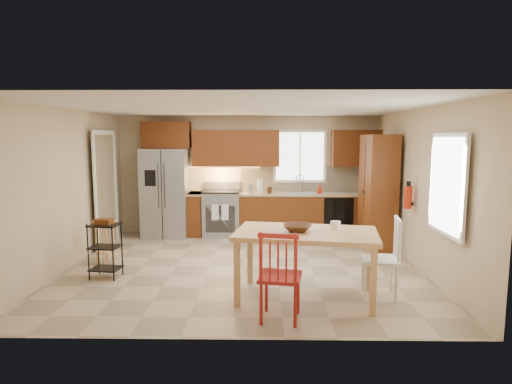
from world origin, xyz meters
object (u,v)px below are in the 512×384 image
at_px(refrigerator, 166,193).
at_px(table_jar, 335,227).
at_px(table_bowl, 297,232).
at_px(utility_cart, 105,250).
at_px(range_stove, 222,214).
at_px(pantry, 378,192).
at_px(fire_extinguisher, 408,197).
at_px(chair_red, 280,275).
at_px(soap_bottle, 320,189).
at_px(chair_white, 380,258).
at_px(bar_stool, 105,242).
at_px(dining_table, 306,265).

distance_m(refrigerator, table_jar, 4.47).
height_order(table_bowl, utility_cart, table_bowl).
bearing_deg(utility_cart, range_stove, 69.80).
distance_m(pantry, fire_extinguisher, 1.07).
relative_size(fire_extinguisher, chair_red, 0.35).
bearing_deg(table_jar, soap_bottle, 85.94).
xyz_separation_m(fire_extinguisher, chair_white, (-0.82, -1.44, -0.58)).
relative_size(refrigerator, soap_bottle, 9.53).
height_order(range_stove, table_bowl, range_stove).
bearing_deg(bar_stool, utility_cart, -54.75).
bearing_deg(chair_red, dining_table, 71.09).
bearing_deg(range_stove, chair_red, -75.80).
bearing_deg(range_stove, bar_stool, -129.29).
bearing_deg(chair_red, table_jar, 55.33).
bearing_deg(table_bowl, soap_bottle, 77.98).
relative_size(dining_table, table_bowl, 4.94).
relative_size(soap_bottle, chair_red, 0.18).
bearing_deg(chair_red, utility_cart, 160.01).
bearing_deg(bar_stool, table_jar, -6.36).
height_order(refrigerator, table_jar, refrigerator).
height_order(chair_white, table_bowl, chair_white).
relative_size(refrigerator, bar_stool, 2.53).
bearing_deg(pantry, range_stove, 161.71).
height_order(refrigerator, chair_red, refrigerator).
xyz_separation_m(range_stove, bar_stool, (-1.70, -2.08, -0.10)).
bearing_deg(table_jar, refrigerator, 131.24).
distance_m(dining_table, table_jar, 0.62).
bearing_deg(bar_stool, range_stove, 65.25).
xyz_separation_m(refrigerator, range_stove, (1.15, 0.06, -0.45)).
height_order(refrigerator, fire_extinguisher, refrigerator).
xyz_separation_m(range_stove, table_jar, (1.79, -3.42, 0.44)).
bearing_deg(table_jar, fire_extinguisher, 44.92).
xyz_separation_m(pantry, table_bowl, (-1.68, -2.54, -0.18)).
xyz_separation_m(table_jar, bar_stool, (-3.50, 1.34, -0.54)).
xyz_separation_m(refrigerator, fire_extinguisher, (4.33, -1.98, 0.19)).
relative_size(table_jar, utility_cart, 0.20).
distance_m(fire_extinguisher, chair_white, 1.76).
relative_size(dining_table, table_jar, 10.36).
relative_size(range_stove, soap_bottle, 4.82).
xyz_separation_m(soap_bottle, pantry, (0.95, -0.90, 0.05)).
xyz_separation_m(chair_white, table_jar, (-0.56, 0.06, 0.39)).
xyz_separation_m(soap_bottle, dining_table, (-0.62, -3.44, -0.57)).
xyz_separation_m(pantry, bar_stool, (-4.68, -1.10, -0.69)).
distance_m(soap_bottle, chair_white, 3.44).
height_order(soap_bottle, utility_cart, soap_bottle).
bearing_deg(pantry, dining_table, -121.73).
height_order(fire_extinguisher, bar_stool, fire_extinguisher).
xyz_separation_m(refrigerator, pantry, (4.13, -0.93, 0.14)).
distance_m(soap_bottle, dining_table, 3.54).
relative_size(pantry, utility_cart, 2.52).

